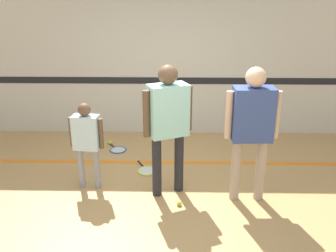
% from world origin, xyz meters
% --- Properties ---
extents(ground_plane, '(16.00, 16.00, 0.00)m').
position_xyz_m(ground_plane, '(0.00, 0.00, 0.00)').
color(ground_plane, tan).
extents(wall_back, '(16.00, 0.07, 3.20)m').
position_xyz_m(wall_back, '(0.00, 2.50, 1.60)').
color(wall_back, beige).
rests_on(wall_back, ground_plane).
extents(floor_stripe, '(14.40, 0.10, 0.01)m').
position_xyz_m(floor_stripe, '(0.00, 1.15, 0.00)').
color(floor_stripe, orange).
rests_on(floor_stripe, ground_plane).
extents(person_instructor, '(0.62, 0.45, 1.77)m').
position_xyz_m(person_instructor, '(0.00, 0.23, 1.10)').
color(person_instructor, '#232328').
rests_on(person_instructor, ground_plane).
extents(person_student_left, '(0.47, 0.23, 1.24)m').
position_xyz_m(person_student_left, '(-1.10, 0.35, 0.77)').
color(person_student_left, gray).
rests_on(person_student_left, ground_plane).
extents(person_student_right, '(0.67, 0.29, 1.78)m').
position_xyz_m(person_student_right, '(1.05, 0.09, 1.10)').
color(person_student_right, tan).
rests_on(person_student_right, ground_plane).
extents(racket_spare_on_floor, '(0.43, 0.52, 0.03)m').
position_xyz_m(racket_spare_on_floor, '(-0.90, 1.62, 0.01)').
color(racket_spare_on_floor, blue).
rests_on(racket_spare_on_floor, ground_plane).
extents(racket_second_spare, '(0.43, 0.55, 0.03)m').
position_xyz_m(racket_second_spare, '(-0.33, 0.85, 0.01)').
color(racket_second_spare, '#C6D838').
rests_on(racket_second_spare, ground_plane).
extents(tennis_ball_near_instructor, '(0.07, 0.07, 0.07)m').
position_xyz_m(tennis_ball_near_instructor, '(0.15, -0.10, 0.03)').
color(tennis_ball_near_instructor, '#CCE038').
rests_on(tennis_ball_near_instructor, ground_plane).
extents(tennis_ball_by_spare_racket, '(0.07, 0.07, 0.07)m').
position_xyz_m(tennis_ball_by_spare_racket, '(-1.07, 1.87, 0.03)').
color(tennis_ball_by_spare_racket, '#CCE038').
rests_on(tennis_ball_by_spare_racket, ground_plane).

